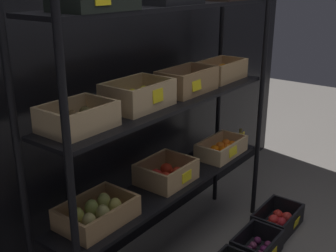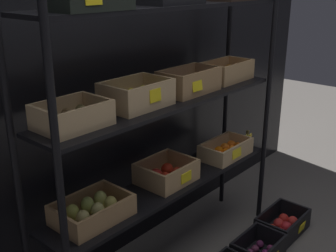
# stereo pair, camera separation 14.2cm
# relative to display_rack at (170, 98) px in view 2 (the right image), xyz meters

# --- Properties ---
(storefront_wall) EXTENTS (4.04, 0.12, 2.44)m
(storefront_wall) POSITION_rel_display_rack_xyz_m (-0.02, 0.36, 0.19)
(storefront_wall) COLOR black
(storefront_wall) RESTS_ON ground_plane
(display_rack) EXTENTS (1.76, 0.36, 1.65)m
(display_rack) POSITION_rel_display_rack_xyz_m (0.00, 0.00, 0.00)
(display_rack) COLOR black
(display_rack) RESTS_ON ground_plane
(crate_ground_plum) EXTENTS (0.32, 0.23, 0.14)m
(crate_ground_plum) POSITION_rel_display_rack_xyz_m (0.36, -0.41, -0.98)
(crate_ground_plum) COLOR black
(crate_ground_plum) RESTS_ON ground_plane
(crate_ground_apple_red) EXTENTS (0.37, 0.25, 0.14)m
(crate_ground_apple_red) POSITION_rel_display_rack_xyz_m (0.72, -0.39, -0.97)
(crate_ground_apple_red) COLOR black
(crate_ground_apple_red) RESTS_ON ground_plane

